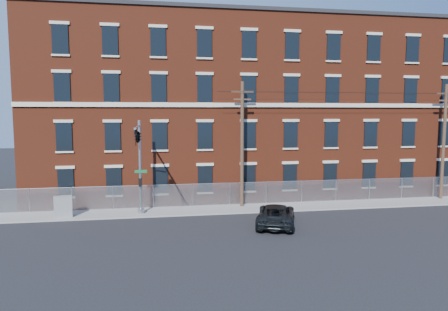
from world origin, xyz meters
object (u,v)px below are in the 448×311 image
traffic_signal_mast (138,146)px  utility_pole_near (242,142)px  pickup_truck (276,215)px  utility_cabinet (63,207)px

traffic_signal_mast → utility_pole_near: (8.00, 3.42, -0.05)m
traffic_signal_mast → pickup_truck: (9.19, -2.16, -4.66)m
traffic_signal_mast → utility_pole_near: size_ratio=0.70×
utility_pole_near → pickup_truck: size_ratio=1.90×
traffic_signal_mast → utility_pole_near: utility_pole_near is taller
traffic_signal_mast → pickup_truck: bearing=-13.2°
utility_pole_near → pickup_truck: 7.33m
pickup_truck → utility_cabinet: 15.29m
utility_pole_near → utility_cabinet: (-13.52, -1.40, -4.45)m
traffic_signal_mast → utility_pole_near: bearing=23.1°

